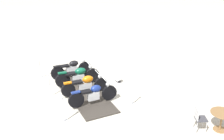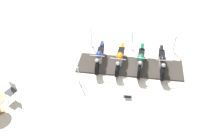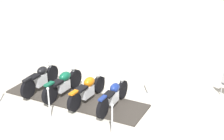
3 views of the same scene
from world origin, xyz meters
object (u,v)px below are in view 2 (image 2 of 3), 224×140
at_px(motorcycle_black, 162,62).
at_px(cafe_chair_near_table, 12,90).
at_px(motorcycle_navy, 99,57).
at_px(stanchion_right_front, 79,79).
at_px(motorcycle_forest, 141,60).
at_px(stanchion_left_rear, 174,48).
at_px(motorcycle_copper, 120,59).
at_px(info_placard, 127,95).
at_px(stanchion_left_mid, 132,43).
at_px(stanchion_left_front, 92,41).

xyz_separation_m(motorcycle_black, cafe_chair_near_table, (-6.25, -2.96, 0.01)).
bearing_deg(motorcycle_navy, stanchion_right_front, -25.84).
bearing_deg(motorcycle_navy, motorcycle_forest, 90.09).
bearing_deg(stanchion_left_rear, motorcycle_copper, -148.66).
bearing_deg(stanchion_left_rear, stanchion_right_front, -143.96).
distance_m(info_placard, cafe_chair_near_table, 4.96).
bearing_deg(motorcycle_black, stanchion_left_mid, -136.46).
xyz_separation_m(stanchion_left_rear, stanchion_left_front, (-4.46, -0.18, 0.02)).
xyz_separation_m(motorcycle_forest, stanchion_left_front, (-2.79, 1.41, -0.19)).
bearing_deg(motorcycle_copper, cafe_chair_near_table, -54.98).
bearing_deg(info_placard, motorcycle_copper, -74.30).
relative_size(stanchion_left_mid, stanchion_right_front, 1.07).
xyz_separation_m(motorcycle_copper, stanchion_right_front, (-1.66, -1.53, -0.17)).
height_order(stanchion_left_rear, info_placard, stanchion_left_rear).
relative_size(motorcycle_copper, stanchion_left_mid, 1.94).
distance_m(motorcycle_navy, stanchion_right_front, 1.63).
distance_m(stanchion_left_mid, info_placard, 3.49).
height_order(stanchion_left_rear, stanchion_right_front, stanchion_right_front).
bearing_deg(motorcycle_forest, motorcycle_copper, -87.01).
distance_m(motorcycle_black, stanchion_left_mid, 2.16).
height_order(stanchion_left_rear, stanchion_left_front, stanchion_left_front).
relative_size(stanchion_left_rear, stanchion_right_front, 0.97).
relative_size(motorcycle_copper, motorcycle_forest, 1.00).
bearing_deg(cafe_chair_near_table, motorcycle_forest, 141.00).
relative_size(motorcycle_navy, motorcycle_copper, 0.99).
height_order(motorcycle_forest, stanchion_left_front, motorcycle_forest).
bearing_deg(stanchion_right_front, stanchion_left_rear, 36.04).
bearing_deg(info_placard, cafe_chair_near_table, 8.70).
bearing_deg(motorcycle_navy, stanchion_left_mid, 134.94).
relative_size(motorcycle_copper, stanchion_right_front, 2.08).
relative_size(motorcycle_navy, motorcycle_black, 1.00).
height_order(motorcycle_navy, stanchion_left_rear, motorcycle_navy).
xyz_separation_m(motorcycle_copper, stanchion_left_front, (-1.78, 1.45, -0.17)).
xyz_separation_m(stanchion_left_mid, cafe_chair_near_table, (-4.67, -4.41, 0.15)).
xyz_separation_m(stanchion_left_rear, cafe_chair_near_table, (-6.90, -4.50, 0.22)).
relative_size(motorcycle_forest, stanchion_right_front, 2.09).
bearing_deg(stanchion_left_mid, motorcycle_forest, -69.26).
bearing_deg(motorcycle_forest, cafe_chair_near_table, -60.46).
relative_size(stanchion_left_front, cafe_chair_near_table, 1.22).
xyz_separation_m(stanchion_left_rear, info_placard, (-2.05, -3.56, -0.23)).
xyz_separation_m(motorcycle_black, stanchion_left_mid, (-1.58, 1.46, -0.14)).
xyz_separation_m(motorcycle_navy, stanchion_left_front, (-0.77, 1.49, -0.17)).
height_order(stanchion_right_front, stanchion_left_front, stanchion_left_front).
xyz_separation_m(motorcycle_navy, motorcycle_black, (3.04, 0.12, 0.02)).
height_order(motorcycle_copper, stanchion_left_front, stanchion_left_front).
distance_m(motorcycle_navy, motorcycle_copper, 1.01).
height_order(motorcycle_black, cafe_chair_near_table, motorcycle_black).
bearing_deg(motorcycle_copper, stanchion_left_rear, 122.13).
relative_size(motorcycle_forest, stanchion_left_mid, 1.95).
relative_size(stanchion_right_front, stanchion_left_front, 0.96).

